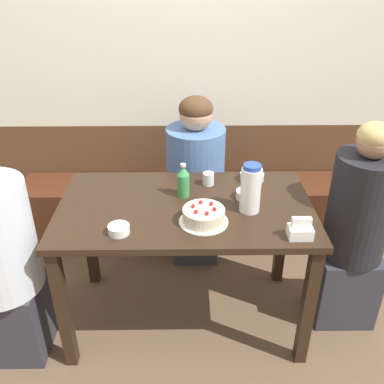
# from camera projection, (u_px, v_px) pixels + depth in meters

# --- Properties ---
(ground_plane) EXTENTS (12.00, 12.00, 0.00)m
(ground_plane) POSITION_uv_depth(u_px,v_px,m) (186.00, 315.00, 2.59)
(ground_plane) COLOR brown
(back_wall) EXTENTS (4.80, 0.04, 2.50)m
(back_wall) POSITION_uv_depth(u_px,v_px,m) (185.00, 66.00, 2.90)
(back_wall) COLOR brown
(back_wall) RESTS_ON ground_plane
(bench_seat) EXTENTS (2.38, 0.38, 0.46)m
(bench_seat) POSITION_uv_depth(u_px,v_px,m) (186.00, 210.00, 3.20)
(bench_seat) COLOR #472314
(bench_seat) RESTS_ON ground_plane
(dining_table) EXTENTS (1.32, 0.76, 0.78)m
(dining_table) POSITION_uv_depth(u_px,v_px,m) (185.00, 223.00, 2.27)
(dining_table) COLOR black
(dining_table) RESTS_ON ground_plane
(birthday_cake) EXTENTS (0.24, 0.24, 0.09)m
(birthday_cake) POSITION_uv_depth(u_px,v_px,m) (204.00, 216.00, 2.06)
(birthday_cake) COLOR white
(birthday_cake) RESTS_ON dining_table
(water_pitcher) EXTENTS (0.10, 0.10, 0.26)m
(water_pitcher) POSITION_uv_depth(u_px,v_px,m) (251.00, 189.00, 2.11)
(water_pitcher) COLOR white
(water_pitcher) RESTS_ON dining_table
(soju_bottle) EXTENTS (0.07, 0.07, 0.19)m
(soju_bottle) POSITION_uv_depth(u_px,v_px,m) (183.00, 181.00, 2.26)
(soju_bottle) COLOR #388E4C
(soju_bottle) RESTS_ON dining_table
(napkin_holder) EXTENTS (0.11, 0.08, 0.11)m
(napkin_holder) POSITION_uv_depth(u_px,v_px,m) (300.00, 230.00, 1.95)
(napkin_holder) COLOR white
(napkin_holder) RESTS_ON dining_table
(bowl_soup_white) EXTENTS (0.12, 0.12, 0.04)m
(bowl_soup_white) POSITION_uv_depth(u_px,v_px,m) (247.00, 194.00, 2.27)
(bowl_soup_white) COLOR white
(bowl_soup_white) RESTS_ON dining_table
(bowl_rice_small) EXTENTS (0.13, 0.13, 0.04)m
(bowl_rice_small) POSITION_uv_depth(u_px,v_px,m) (252.00, 177.00, 2.45)
(bowl_rice_small) COLOR white
(bowl_rice_small) RESTS_ON dining_table
(bowl_side_dish) EXTENTS (0.10, 0.10, 0.04)m
(bowl_side_dish) POSITION_uv_depth(u_px,v_px,m) (119.00, 229.00, 1.98)
(bowl_side_dish) COLOR white
(bowl_side_dish) RESTS_ON dining_table
(glass_water_tall) EXTENTS (0.06, 0.06, 0.07)m
(glass_water_tall) POSITION_uv_depth(u_px,v_px,m) (208.00, 179.00, 2.39)
(glass_water_tall) COLOR silver
(glass_water_tall) RESTS_ON dining_table
(person_pale_blue_shirt) EXTENTS (0.34, 0.33, 1.22)m
(person_pale_blue_shirt) POSITION_uv_depth(u_px,v_px,m) (354.00, 234.00, 2.33)
(person_pale_blue_shirt) COLOR #33333D
(person_pale_blue_shirt) RESTS_ON ground_plane
(person_grey_tee) EXTENTS (0.38, 0.38, 1.16)m
(person_grey_tee) POSITION_uv_depth(u_px,v_px,m) (196.00, 181.00, 2.86)
(person_grey_tee) COLOR #33333D
(person_grey_tee) RESTS_ON ground_plane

